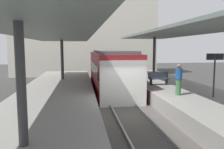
{
  "coord_description": "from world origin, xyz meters",
  "views": [
    {
      "loc": [
        -2.32,
        -10.69,
        3.48
      ],
      "look_at": [
        -0.26,
        4.26,
        1.71
      ],
      "focal_mm": 36.27,
      "sensor_mm": 36.0,
      "label": 1
    }
  ],
  "objects": [
    {
      "name": "rail_near_side",
      "position": [
        -0.72,
        0.0,
        0.27
      ],
      "size": [
        0.08,
        28.0,
        0.14
      ],
      "primitive_type": "cube",
      "color": "slate",
      "rests_on": "track_ballast"
    },
    {
      "name": "platform_left",
      "position": [
        -3.8,
        0.0,
        0.5
      ],
      "size": [
        4.4,
        28.0,
        1.0
      ],
      "primitive_type": "cube",
      "color": "gray",
      "rests_on": "ground_plane"
    },
    {
      "name": "platform_right",
      "position": [
        3.8,
        0.0,
        0.5
      ],
      "size": [
        4.4,
        28.0,
        1.0
      ],
      "primitive_type": "cube",
      "color": "gray",
      "rests_on": "ground_plane"
    },
    {
      "name": "platform_sign",
      "position": [
        4.29,
        -0.26,
        2.62
      ],
      "size": [
        0.9,
        0.08,
        2.21
      ],
      "color": "#262628",
      "rests_on": "platform_right"
    },
    {
      "name": "station_building_backdrop",
      "position": [
        -1.77,
        20.0,
        5.5
      ],
      "size": [
        18.0,
        6.0,
        11.0
      ],
      "primitive_type": "cube",
      "color": "beige",
      "rests_on": "ground_plane"
    },
    {
      "name": "platform_bench",
      "position": [
        2.88,
        3.91,
        1.46
      ],
      "size": [
        1.4,
        0.41,
        0.86
      ],
      "color": "black",
      "rests_on": "platform_right"
    },
    {
      "name": "track_ballast",
      "position": [
        0.0,
        0.0,
        0.1
      ],
      "size": [
        3.2,
        28.0,
        0.2
      ],
      "primitive_type": "cube",
      "color": "#4C4742",
      "rests_on": "ground_plane"
    },
    {
      "name": "rail_far_side",
      "position": [
        0.72,
        0.0,
        0.27
      ],
      "size": [
        0.08,
        28.0,
        0.14
      ],
      "primitive_type": "cube",
      "color": "slate",
      "rests_on": "track_ballast"
    },
    {
      "name": "passenger_near_bench",
      "position": [
        2.76,
        0.49,
        1.86
      ],
      "size": [
        0.36,
        0.36,
        1.66
      ],
      "color": "#386B3D",
      "rests_on": "platform_right"
    },
    {
      "name": "canopy_left",
      "position": [
        -3.8,
        1.4,
        4.16
      ],
      "size": [
        4.18,
        21.0,
        3.28
      ],
      "color": "#333335",
      "rests_on": "platform_left"
    },
    {
      "name": "ground_plane",
      "position": [
        0.0,
        0.0,
        0.0
      ],
      "size": [
        80.0,
        80.0,
        0.0
      ],
      "primitive_type": "plane",
      "color": "#383835"
    },
    {
      "name": "canopy_right",
      "position": [
        3.8,
        1.4,
        4.43
      ],
      "size": [
        4.18,
        21.0,
        3.55
      ],
      "color": "#333335",
      "rests_on": "platform_right"
    },
    {
      "name": "commuter_train",
      "position": [
        0.0,
        6.64,
        1.73
      ],
      "size": [
        2.78,
        10.36,
        3.1
      ],
      "color": "maroon",
      "rests_on": "track_ballast"
    }
  ]
}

